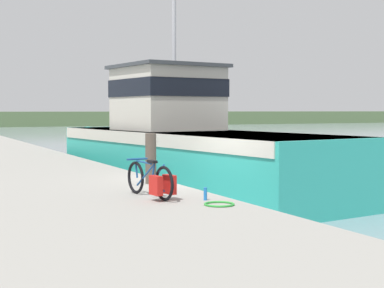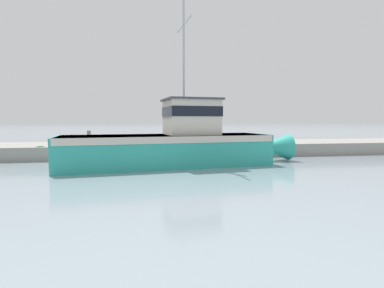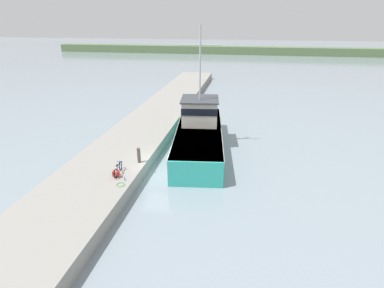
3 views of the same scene
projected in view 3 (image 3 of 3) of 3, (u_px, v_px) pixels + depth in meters
ground_plane at (160, 174)px, 22.14m from camera, size 320.00×320.00×0.00m
dock_pier at (111, 164)px, 22.57m from camera, size 5.70×80.00×0.99m
far_shoreline at (327, 52)px, 93.92m from camera, size 180.00×5.00×2.41m
fishing_boat_main at (199, 131)px, 26.40m from camera, size 5.35×15.43×10.21m
bicycle_touring at (117, 170)px, 19.89m from camera, size 0.56×1.74×0.70m
mooring_post at (139, 155)px, 21.55m from camera, size 0.24×0.24×1.12m
hose_coil at (121, 185)px, 18.77m from camera, size 0.53×0.53×0.04m
water_bottle_by_bike at (125, 179)px, 19.26m from camera, size 0.06×0.06×0.24m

